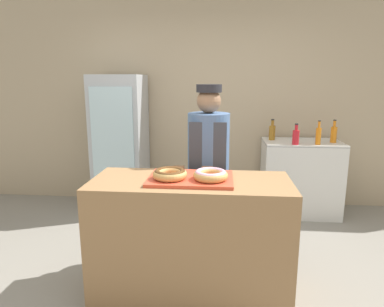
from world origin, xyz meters
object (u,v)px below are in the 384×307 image
(beverage_fridge, at_px, (120,143))
(bottle_orange_b, at_px, (334,134))
(bottle_amber, at_px, (272,132))
(bottle_orange, at_px, (318,135))
(donut_chocolate_glaze, at_px, (170,174))
(donut_light_glaze, at_px, (211,175))
(chest_freezer, at_px, (300,177))
(brownie_back_left, at_px, (178,169))
(baker_person, at_px, (208,170))
(bottle_red, at_px, (296,136))
(serving_tray, at_px, (191,178))
(brownie_back_right, at_px, (207,169))

(beverage_fridge, relative_size, bottle_orange_b, 6.28)
(bottle_orange_b, bearing_deg, bottle_amber, 170.41)
(beverage_fridge, distance_m, bottle_orange, 2.41)
(donut_chocolate_glaze, relative_size, donut_light_glaze, 1.00)
(chest_freezer, bearing_deg, brownie_back_left, -129.36)
(baker_person, bearing_deg, bottle_amber, 59.91)
(bottle_red, bearing_deg, bottle_orange_b, 20.03)
(bottle_red, relative_size, bottle_orange, 0.87)
(donut_chocolate_glaze, relative_size, bottle_orange_b, 0.92)
(beverage_fridge, relative_size, chest_freezer, 1.85)
(baker_person, relative_size, bottle_amber, 6.23)
(donut_chocolate_glaze, distance_m, bottle_amber, 2.14)
(donut_light_glaze, bearing_deg, brownie_back_left, 139.74)
(serving_tray, distance_m, brownie_back_left, 0.20)
(serving_tray, bearing_deg, beverage_fridge, 121.15)
(beverage_fridge, bearing_deg, chest_freezer, 0.17)
(donut_light_glaze, height_order, bottle_orange_b, bottle_orange_b)
(bottle_red, distance_m, bottle_orange, 0.26)
(chest_freezer, distance_m, bottle_orange, 0.61)
(donut_chocolate_glaze, xyz_separation_m, beverage_fridge, (-0.92, 1.82, -0.13))
(bottle_red, bearing_deg, bottle_orange, 4.32)
(donut_light_glaze, relative_size, brownie_back_right, 2.89)
(bottle_orange, distance_m, bottle_orange_b, 0.27)
(brownie_back_right, height_order, bottle_orange, bottle_orange)
(serving_tray, distance_m, bottle_orange, 2.05)
(beverage_fridge, distance_m, bottle_amber, 1.92)
(serving_tray, xyz_separation_m, brownie_back_left, (-0.11, 0.17, 0.03))
(serving_tray, bearing_deg, bottle_orange_b, 48.07)
(chest_freezer, xyz_separation_m, bottle_orange_b, (0.34, -0.05, 0.56))
(donut_light_glaze, xyz_separation_m, brownie_back_right, (-0.03, 0.22, -0.02))
(baker_person, xyz_separation_m, bottle_red, (0.96, 0.98, 0.17))
(beverage_fridge, bearing_deg, baker_person, -45.62)
(baker_person, height_order, beverage_fridge, beverage_fridge)
(donut_chocolate_glaze, height_order, donut_light_glaze, same)
(baker_person, bearing_deg, bottle_red, 45.41)
(brownie_back_left, relative_size, bottle_orange, 0.31)
(brownie_back_left, relative_size, bottle_orange_b, 0.32)
(bottle_amber, bearing_deg, baker_person, -120.09)
(beverage_fridge, relative_size, bottle_amber, 6.62)
(chest_freezer, relative_size, bottle_orange, 3.31)
(bottle_orange_b, bearing_deg, baker_person, -141.34)
(brownie_back_left, bearing_deg, beverage_fridge, 120.78)
(baker_person, bearing_deg, donut_light_glaze, -86.08)
(brownie_back_right, bearing_deg, serving_tray, -124.56)
(bottle_orange_b, bearing_deg, bottle_red, -159.97)
(baker_person, xyz_separation_m, bottle_orange_b, (1.44, 1.15, 0.18))
(chest_freezer, height_order, bottle_red, bottle_red)
(donut_light_glaze, relative_size, bottle_amber, 0.97)
(serving_tray, relative_size, beverage_fridge, 0.36)
(bottle_orange, bearing_deg, serving_tray, -130.27)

